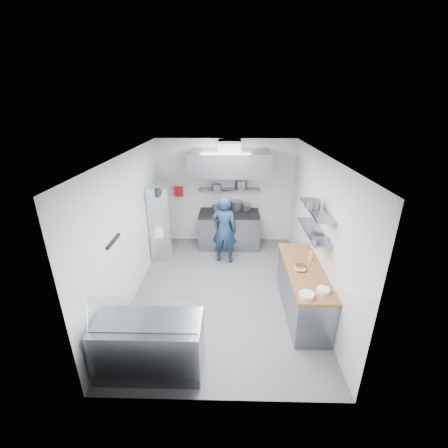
{
  "coord_description": "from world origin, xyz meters",
  "views": [
    {
      "loc": [
        0.14,
        -5.27,
        3.68
      ],
      "look_at": [
        0.0,
        0.6,
        1.25
      ],
      "focal_mm": 24.0,
      "sensor_mm": 36.0,
      "label": 1
    }
  ],
  "objects_px": {
    "wire_rack": "(163,221)",
    "display_case": "(150,346)",
    "chef": "(224,230)",
    "gas_range": "(229,230)"
  },
  "relations": [
    {
      "from": "chef",
      "to": "wire_rack",
      "type": "relative_size",
      "value": 0.9
    },
    {
      "from": "gas_range",
      "to": "display_case",
      "type": "relative_size",
      "value": 1.07
    },
    {
      "from": "chef",
      "to": "display_case",
      "type": "xyz_separation_m",
      "value": [
        -0.99,
        -3.25,
        -0.41
      ]
    },
    {
      "from": "wire_rack",
      "to": "display_case",
      "type": "bearing_deg",
      "value": -81.55
    },
    {
      "from": "gas_range",
      "to": "wire_rack",
      "type": "distance_m",
      "value": 1.78
    },
    {
      "from": "chef",
      "to": "display_case",
      "type": "relative_size",
      "value": 1.11
    },
    {
      "from": "wire_rack",
      "to": "chef",
      "type": "bearing_deg",
      "value": -12.02
    },
    {
      "from": "wire_rack",
      "to": "display_case",
      "type": "relative_size",
      "value": 1.23
    },
    {
      "from": "chef",
      "to": "display_case",
      "type": "distance_m",
      "value": 3.42
    },
    {
      "from": "gas_range",
      "to": "wire_rack",
      "type": "xyz_separation_m",
      "value": [
        -1.63,
        -0.53,
        0.48
      ]
    }
  ]
}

